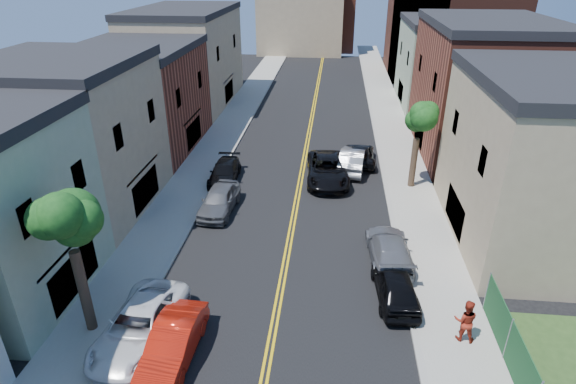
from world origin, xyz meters
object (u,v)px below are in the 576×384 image
(black_car_left, at_px, (225,172))
(dark_car_right_far, at_px, (360,155))
(black_suv_lane, at_px, (328,169))
(silver_car_right, at_px, (352,159))
(black_car_right, at_px, (396,286))
(grey_car_left, at_px, (219,200))
(red_sedan, at_px, (173,343))
(grey_car_right, at_px, (389,249))
(white_pickup, at_px, (140,326))
(pedestrian_right, at_px, (465,321))

(black_car_left, bearing_deg, dark_car_right_far, 21.64)
(black_suv_lane, bearing_deg, silver_car_right, 46.09)
(dark_car_right_far, bearing_deg, black_car_right, 94.34)
(grey_car_left, bearing_deg, black_car_left, 101.58)
(red_sedan, distance_m, grey_car_right, 12.13)
(grey_car_left, relative_size, black_car_left, 1.01)
(white_pickup, bearing_deg, black_car_right, 23.09)
(grey_car_right, xyz_separation_m, silver_car_right, (-1.70, 12.13, 0.08))
(red_sedan, bearing_deg, dark_car_right_far, 70.97)
(silver_car_right, bearing_deg, white_pickup, 70.78)
(grey_car_left, height_order, black_suv_lane, black_suv_lane)
(red_sedan, bearing_deg, grey_car_left, 96.71)
(grey_car_right, relative_size, pedestrian_right, 2.68)
(white_pickup, relative_size, silver_car_right, 1.11)
(grey_car_right, bearing_deg, grey_car_left, -27.05)
(grey_car_left, bearing_deg, black_car_right, -33.74)
(grey_car_left, relative_size, black_suv_lane, 0.76)
(white_pickup, distance_m, grey_car_right, 13.02)
(grey_car_right, xyz_separation_m, black_car_right, (0.00, -3.12, 0.00))
(black_car_right, xyz_separation_m, dark_car_right_far, (-1.07, 16.73, -0.09))
(grey_car_right, height_order, pedestrian_right, pedestrian_right)
(black_car_left, relative_size, black_suv_lane, 0.75)
(silver_car_right, xyz_separation_m, black_suv_lane, (-1.85, -2.15, 0.03))
(black_car_right, bearing_deg, grey_car_right, -94.54)
(grey_car_left, distance_m, black_suv_lane, 8.65)
(grey_car_right, bearing_deg, black_car_left, -42.82)
(red_sedan, relative_size, pedestrian_right, 2.37)
(black_car_left, distance_m, dark_car_right_far, 10.89)
(grey_car_left, distance_m, silver_car_right, 11.45)
(grey_car_left, bearing_deg, dark_car_right_far, 47.31)
(red_sedan, height_order, silver_car_right, silver_car_right)
(black_suv_lane, distance_m, pedestrian_right, 16.81)
(dark_car_right_far, bearing_deg, silver_car_right, 67.45)
(grey_car_left, height_order, black_car_left, grey_car_left)
(black_car_left, bearing_deg, grey_car_right, -42.27)
(white_pickup, bearing_deg, silver_car_right, 67.82)
(dark_car_right_far, bearing_deg, pedestrian_right, 101.36)
(red_sedan, relative_size, grey_car_right, 0.88)
(white_pickup, distance_m, black_suv_lane, 18.52)
(grey_car_right, xyz_separation_m, black_suv_lane, (-3.55, 9.98, 0.12))
(red_sedan, height_order, dark_car_right_far, red_sedan)
(black_car_left, xyz_separation_m, pedestrian_right, (13.57, -14.83, 0.45))
(black_suv_lane, bearing_deg, black_car_right, -78.15)
(black_car_left, relative_size, dark_car_right_far, 0.97)
(red_sedan, height_order, black_car_left, red_sedan)
(white_pickup, xyz_separation_m, silver_car_right, (9.30, 19.10, 0.05))
(silver_car_right, bearing_deg, grey_car_left, 47.94)
(black_car_left, distance_m, black_suv_lane, 7.50)
(grey_car_left, height_order, black_car_right, grey_car_left)
(black_car_right, relative_size, dark_car_right_far, 0.93)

